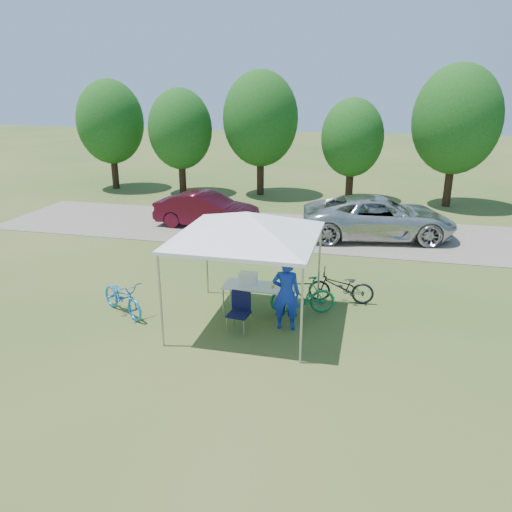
{
  "coord_description": "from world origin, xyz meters",
  "views": [
    {
      "loc": [
        2.71,
        -10.39,
        5.41
      ],
      "look_at": [
        -0.27,
        2.0,
        0.99
      ],
      "focal_mm": 35.0,
      "sensor_mm": 36.0,
      "label": 1
    }
  ],
  "objects_px": {
    "folding_table": "(259,287)",
    "bike_dark": "(341,287)",
    "minivan": "(379,217)",
    "cyclist": "(286,293)",
    "bike_blue": "(123,297)",
    "sedan": "(207,210)",
    "folding_chair": "(240,308)",
    "bike_green": "(303,295)",
    "cooler": "(248,279)"
  },
  "relations": [
    {
      "from": "cooler",
      "to": "sedan",
      "type": "height_order",
      "value": "sedan"
    },
    {
      "from": "folding_table",
      "to": "bike_green",
      "type": "bearing_deg",
      "value": 13.1
    },
    {
      "from": "bike_blue",
      "to": "folding_table",
      "type": "bearing_deg",
      "value": -43.28
    },
    {
      "from": "folding_chair",
      "to": "bike_dark",
      "type": "relative_size",
      "value": 0.55
    },
    {
      "from": "folding_table",
      "to": "cyclist",
      "type": "distance_m",
      "value": 1.06
    },
    {
      "from": "cyclist",
      "to": "sedan",
      "type": "xyz_separation_m",
      "value": [
        -4.59,
        7.85,
        -0.18
      ]
    },
    {
      "from": "cooler",
      "to": "bike_blue",
      "type": "distance_m",
      "value": 3.12
    },
    {
      "from": "folding_chair",
      "to": "sedan",
      "type": "xyz_separation_m",
      "value": [
        -3.58,
        8.16,
        0.15
      ]
    },
    {
      "from": "cooler",
      "to": "bike_blue",
      "type": "height_order",
      "value": "cooler"
    },
    {
      "from": "bike_dark",
      "to": "minivan",
      "type": "height_order",
      "value": "minivan"
    },
    {
      "from": "folding_chair",
      "to": "cooler",
      "type": "relative_size",
      "value": 2.11
    },
    {
      "from": "cyclist",
      "to": "bike_green",
      "type": "bearing_deg",
      "value": -110.73
    },
    {
      "from": "bike_blue",
      "to": "bike_dark",
      "type": "height_order",
      "value": "bike_blue"
    },
    {
      "from": "sedan",
      "to": "folding_chair",
      "type": "bearing_deg",
      "value": -152.04
    },
    {
      "from": "sedan",
      "to": "bike_blue",
      "type": "bearing_deg",
      "value": -171.83
    },
    {
      "from": "cyclist",
      "to": "bike_blue",
      "type": "xyz_separation_m",
      "value": [
        -4.04,
        -0.16,
        -0.44
      ]
    },
    {
      "from": "cooler",
      "to": "bike_dark",
      "type": "xyz_separation_m",
      "value": [
        2.2,
        1.08,
        -0.44
      ]
    },
    {
      "from": "folding_table",
      "to": "folding_chair",
      "type": "relative_size",
      "value": 1.91
    },
    {
      "from": "folding_chair",
      "to": "bike_dark",
      "type": "bearing_deg",
      "value": 51.34
    },
    {
      "from": "bike_dark",
      "to": "cooler",
      "type": "bearing_deg",
      "value": -66.94
    },
    {
      "from": "folding_chair",
      "to": "bike_green",
      "type": "relative_size",
      "value": 0.57
    },
    {
      "from": "bike_dark",
      "to": "sedan",
      "type": "height_order",
      "value": "sedan"
    },
    {
      "from": "folding_chair",
      "to": "bike_dark",
      "type": "height_order",
      "value": "folding_chair"
    },
    {
      "from": "folding_table",
      "to": "cooler",
      "type": "height_order",
      "value": "cooler"
    },
    {
      "from": "folding_chair",
      "to": "sedan",
      "type": "bearing_deg",
      "value": 121.09
    },
    {
      "from": "sedan",
      "to": "cyclist",
      "type": "bearing_deg",
      "value": -145.42
    },
    {
      "from": "folding_chair",
      "to": "bike_green",
      "type": "bearing_deg",
      "value": 51.5
    },
    {
      "from": "cyclist",
      "to": "minivan",
      "type": "relative_size",
      "value": 0.32
    },
    {
      "from": "folding_table",
      "to": "bike_blue",
      "type": "bearing_deg",
      "value": -165.49
    },
    {
      "from": "folding_table",
      "to": "bike_dark",
      "type": "relative_size",
      "value": 1.04
    },
    {
      "from": "bike_dark",
      "to": "bike_blue",
      "type": "bearing_deg",
      "value": -72.74
    },
    {
      "from": "bike_green",
      "to": "cooler",
      "type": "bearing_deg",
      "value": -93.92
    },
    {
      "from": "bike_green",
      "to": "minivan",
      "type": "height_order",
      "value": "minivan"
    },
    {
      "from": "cyclist",
      "to": "bike_green",
      "type": "xyz_separation_m",
      "value": [
        0.26,
        0.92,
        -0.4
      ]
    },
    {
      "from": "cooler",
      "to": "sedan",
      "type": "distance_m",
      "value": 8.0
    },
    {
      "from": "cyclist",
      "to": "bike_dark",
      "type": "relative_size",
      "value": 1.05
    },
    {
      "from": "minivan",
      "to": "cyclist",
      "type": "bearing_deg",
      "value": 155.33
    },
    {
      "from": "folding_table",
      "to": "cooler",
      "type": "relative_size",
      "value": 4.04
    },
    {
      "from": "minivan",
      "to": "sedan",
      "type": "bearing_deg",
      "value": 80.05
    },
    {
      "from": "bike_green",
      "to": "bike_blue",
      "type": "bearing_deg",
      "value": -90.19
    },
    {
      "from": "cyclist",
      "to": "bike_dark",
      "type": "bearing_deg",
      "value": -128.04
    },
    {
      "from": "folding_table",
      "to": "folding_chair",
      "type": "bearing_deg",
      "value": -102.5
    },
    {
      "from": "folding_chair",
      "to": "cooler",
      "type": "bearing_deg",
      "value": 100.82
    },
    {
      "from": "minivan",
      "to": "folding_table",
      "type": "bearing_deg",
      "value": 148.41
    },
    {
      "from": "cooler",
      "to": "bike_dark",
      "type": "bearing_deg",
      "value": 26.2
    },
    {
      "from": "bike_blue",
      "to": "bike_green",
      "type": "distance_m",
      "value": 4.43
    },
    {
      "from": "folding_table",
      "to": "bike_dark",
      "type": "distance_m",
      "value": 2.23
    },
    {
      "from": "bike_dark",
      "to": "sedan",
      "type": "xyz_separation_m",
      "value": [
        -5.72,
        6.09,
        0.25
      ]
    },
    {
      "from": "cyclist",
      "to": "bike_dark",
      "type": "height_order",
      "value": "cyclist"
    },
    {
      "from": "bike_dark",
      "to": "minivan",
      "type": "xyz_separation_m",
      "value": [
        0.87,
        6.15,
        0.34
      ]
    }
  ]
}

